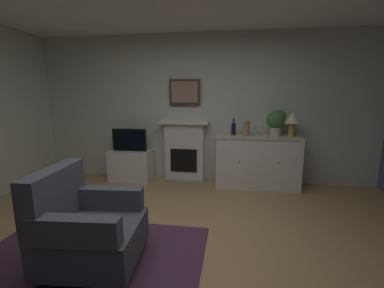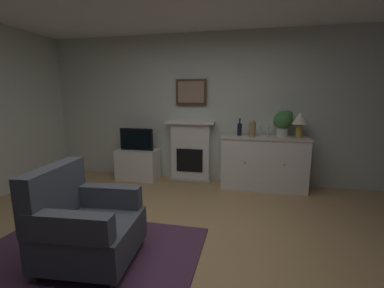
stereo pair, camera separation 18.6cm
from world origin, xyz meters
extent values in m
cube|color=tan|center=(0.00, 0.00, -0.05)|extent=(6.09, 4.92, 0.10)
cube|color=silver|center=(0.00, 2.43, 1.31)|extent=(6.09, 0.06, 2.62)
cube|color=#4C2D47|center=(-0.76, -0.37, 0.01)|extent=(2.16, 1.83, 0.02)
cube|color=white|center=(-0.28, 2.31, 0.53)|extent=(0.70, 0.18, 1.05)
cube|color=tan|center=(-0.28, 2.21, 0.01)|extent=(0.77, 0.20, 0.03)
cube|color=black|center=(-0.28, 2.22, 0.39)|extent=(0.48, 0.02, 0.42)
cube|color=white|center=(-0.28, 2.28, 1.07)|extent=(0.87, 0.27, 0.05)
cube|color=#473323|center=(-0.28, 2.35, 1.61)|extent=(0.55, 0.03, 0.45)
cube|color=#9E7A6B|center=(-0.28, 2.33, 1.61)|extent=(0.47, 0.01, 0.37)
cube|color=white|center=(1.00, 2.13, 0.43)|extent=(1.37, 0.45, 0.85)
cube|color=beige|center=(1.00, 2.13, 0.87)|extent=(1.40, 0.48, 0.03)
sphere|color=brown|center=(0.70, 1.89, 0.49)|extent=(0.02, 0.02, 0.02)
sphere|color=brown|center=(1.30, 1.89, 0.49)|extent=(0.02, 0.02, 0.02)
cylinder|color=#B79338|center=(1.52, 2.13, 0.99)|extent=(0.10, 0.10, 0.22)
cone|color=#EFE5C6|center=(1.52, 2.13, 1.19)|extent=(0.26, 0.26, 0.18)
cylinder|color=black|center=(0.59, 2.17, 0.98)|extent=(0.08, 0.08, 0.20)
cylinder|color=black|center=(0.59, 2.17, 1.13)|extent=(0.03, 0.03, 0.09)
cylinder|color=silver|center=(0.93, 2.12, 0.89)|extent=(0.06, 0.06, 0.00)
cylinder|color=silver|center=(0.93, 2.12, 0.93)|extent=(0.01, 0.01, 0.09)
cone|color=silver|center=(0.93, 2.12, 1.01)|extent=(0.07, 0.07, 0.07)
cylinder|color=silver|center=(1.04, 2.09, 0.89)|extent=(0.06, 0.06, 0.00)
cylinder|color=silver|center=(1.04, 2.09, 0.93)|extent=(0.01, 0.01, 0.09)
cone|color=silver|center=(1.04, 2.09, 1.01)|extent=(0.07, 0.07, 0.07)
cylinder|color=#9E7F5B|center=(0.80, 2.08, 1.00)|extent=(0.11, 0.11, 0.24)
sphere|color=#9E7F5B|center=(0.80, 2.08, 1.12)|extent=(0.08, 0.08, 0.08)
cube|color=white|center=(-1.26, 2.14, 0.28)|extent=(0.75, 0.42, 0.56)
cube|color=black|center=(-1.26, 2.12, 0.76)|extent=(0.62, 0.06, 0.40)
cube|color=black|center=(-1.26, 2.09, 0.76)|extent=(0.57, 0.01, 0.35)
cylinder|color=beige|center=(1.27, 2.18, 0.95)|extent=(0.18, 0.18, 0.14)
sphere|color=#3D753D|center=(1.27, 2.18, 1.15)|extent=(0.30, 0.30, 0.30)
sphere|color=#3D753D|center=(1.33, 2.15, 1.22)|extent=(0.18, 0.18, 0.18)
cube|color=#474C56|center=(-0.63, -0.27, 0.26)|extent=(0.86, 0.82, 0.32)
cube|color=#474C56|center=(-0.96, -0.30, 0.67)|extent=(0.22, 0.77, 0.50)
cube|color=#474C56|center=(-0.61, -0.59, 0.53)|extent=(0.73, 0.20, 0.22)
cube|color=#474C56|center=(-0.66, 0.05, 0.53)|extent=(0.73, 0.20, 0.22)
cylinder|color=#473323|center=(-0.27, -0.56, 0.05)|extent=(0.05, 0.05, 0.10)
cylinder|color=#473323|center=(-0.32, 0.08, 0.05)|extent=(0.05, 0.05, 0.10)
cylinder|color=#473323|center=(-0.95, -0.62, 0.05)|extent=(0.05, 0.05, 0.10)
cylinder|color=#473323|center=(-1.00, 0.02, 0.05)|extent=(0.05, 0.05, 0.10)
camera|label=1|loc=(0.55, -2.23, 1.54)|focal=24.08mm
camera|label=2|loc=(0.74, -2.19, 1.54)|focal=24.08mm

